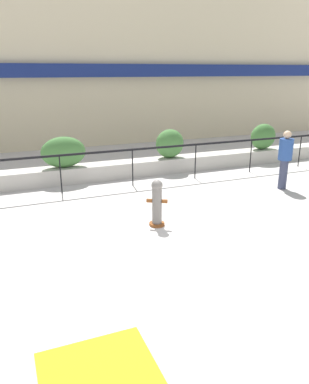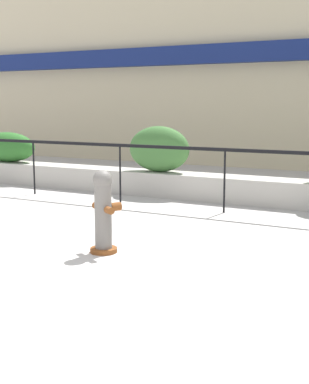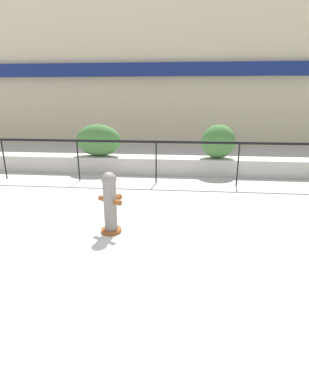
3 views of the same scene
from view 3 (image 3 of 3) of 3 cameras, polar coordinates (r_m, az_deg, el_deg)
The scene contains 7 objects.
ground_plane at distance 3.77m, azimuth -7.03°, elevation -19.53°, with size 120.00×120.00×0.00m, color #BCB7B2.
building_facade at distance 15.00m, azimuth 3.08°, elevation 24.49°, with size 30.00×1.36×8.00m.
planter_wall_low at distance 9.16m, azimuth 0.95°, elevation 5.16°, with size 18.00×0.70×0.50m, color #B7B2A8.
fence_railing_segment at distance 7.94m, azimuth 0.32°, elevation 8.81°, with size 15.00×0.05×1.15m.
hedge_bush_1 at distance 9.36m, azimuth -10.62°, elevation 9.66°, with size 1.36×0.64×0.95m, color #427538.
hedge_bush_2 at distance 9.05m, azimuth 12.07°, elevation 9.37°, with size 0.99×0.69×0.97m, color #427538.
fire_hydrant at distance 5.13m, azimuth -8.44°, elevation -1.94°, with size 0.48×0.49×1.08m.
Camera 3 is at (0.72, -2.90, 2.29)m, focal length 28.00 mm.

